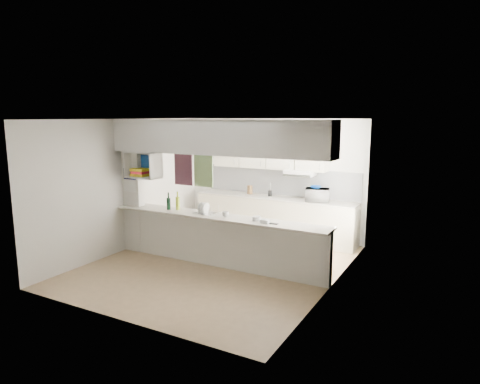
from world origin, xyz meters
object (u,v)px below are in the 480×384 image
Objects in this scene: microwave at (317,195)px; bowl at (316,187)px; wine_bottles at (173,203)px; dish_rack at (205,209)px.

bowl reaches higher than microwave.
bowl is at bearing 44.62° from wine_bottles.
dish_rack is at bearing 0.52° from wine_bottles.
microwave is 1.16× the size of dish_rack.
bowl is 0.53× the size of dish_rack.
microwave is at bearing 44.37° from wine_bottles.
bowl reaches higher than dish_rack.
wine_bottles is (-2.11, -2.07, -0.01)m from microwave.
microwave is 2.96m from wine_bottles.
dish_rack is at bearing 39.97° from microwave.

